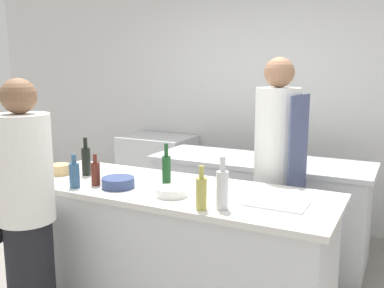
{
  "coord_description": "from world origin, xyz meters",
  "views": [
    {
      "loc": [
        1.45,
        -2.48,
        1.72
      ],
      "look_at": [
        0.0,
        0.35,
        1.15
      ],
      "focal_mm": 40.0,
      "sensor_mm": 36.0,
      "label": 1
    }
  ],
  "objects_px": {
    "bottle_vinegar": "(96,173)",
    "bowl_mixing_large": "(118,183)",
    "chef_at_prep_near": "(26,210)",
    "bottle_sauce": "(222,188)",
    "chef_at_stove": "(276,173)",
    "oven_range": "(158,174)",
    "bottle_water": "(166,171)",
    "bottle_olive_oil": "(86,160)",
    "bottle_wine": "(74,174)",
    "bowl_prep_small": "(172,192)",
    "bottle_cooking_oil": "(201,192)",
    "bowl_ceramic_blue": "(60,169)"
  },
  "relations": [
    {
      "from": "bottle_olive_oil",
      "to": "bottle_water",
      "type": "xyz_separation_m",
      "value": [
        0.74,
        -0.04,
        0.01
      ]
    },
    {
      "from": "chef_at_stove",
      "to": "oven_range",
      "type": "bearing_deg",
      "value": -111.44
    },
    {
      "from": "bottle_olive_oil",
      "to": "bottle_wine",
      "type": "distance_m",
      "value": 0.35
    },
    {
      "from": "bottle_olive_oil",
      "to": "bottle_cooking_oil",
      "type": "distance_m",
      "value": 1.19
    },
    {
      "from": "bottle_vinegar",
      "to": "bottle_sauce",
      "type": "height_order",
      "value": "bottle_sauce"
    },
    {
      "from": "bottle_sauce",
      "to": "bowl_ceramic_blue",
      "type": "bearing_deg",
      "value": 172.59
    },
    {
      "from": "chef_at_prep_near",
      "to": "bowl_prep_small",
      "type": "relative_size",
      "value": 8.2
    },
    {
      "from": "bottle_cooking_oil",
      "to": "bottle_sauce",
      "type": "bearing_deg",
      "value": 31.35
    },
    {
      "from": "bottle_olive_oil",
      "to": "bottle_cooking_oil",
      "type": "relative_size",
      "value": 1.12
    },
    {
      "from": "bowl_ceramic_blue",
      "to": "oven_range",
      "type": "bearing_deg",
      "value": 97.81
    },
    {
      "from": "bottle_cooking_oil",
      "to": "bottle_water",
      "type": "relative_size",
      "value": 0.83
    },
    {
      "from": "chef_at_stove",
      "to": "bottle_water",
      "type": "height_order",
      "value": "chef_at_stove"
    },
    {
      "from": "bowl_mixing_large",
      "to": "bowl_ceramic_blue",
      "type": "height_order",
      "value": "bowl_ceramic_blue"
    },
    {
      "from": "chef_at_prep_near",
      "to": "chef_at_stove",
      "type": "bearing_deg",
      "value": -52.62
    },
    {
      "from": "bottle_sauce",
      "to": "bottle_wine",
      "type": "bearing_deg",
      "value": -177.52
    },
    {
      "from": "bottle_cooking_oil",
      "to": "bottle_vinegar",
      "type": "bearing_deg",
      "value": 171.6
    },
    {
      "from": "bowl_mixing_large",
      "to": "bottle_olive_oil",
      "type": "bearing_deg",
      "value": 158.33
    },
    {
      "from": "bottle_wine",
      "to": "bottle_water",
      "type": "distance_m",
      "value": 0.64
    },
    {
      "from": "bowl_mixing_large",
      "to": "bottle_vinegar",
      "type": "bearing_deg",
      "value": -172.72
    },
    {
      "from": "bottle_sauce",
      "to": "bowl_mixing_large",
      "type": "height_order",
      "value": "bottle_sauce"
    },
    {
      "from": "bottle_vinegar",
      "to": "bowl_prep_small",
      "type": "height_order",
      "value": "bottle_vinegar"
    },
    {
      "from": "chef_at_prep_near",
      "to": "chef_at_stove",
      "type": "xyz_separation_m",
      "value": [
        1.22,
        1.36,
        0.08
      ]
    },
    {
      "from": "bottle_vinegar",
      "to": "bottle_wine",
      "type": "bearing_deg",
      "value": -128.05
    },
    {
      "from": "oven_range",
      "to": "chef_at_stove",
      "type": "bearing_deg",
      "value": -31.49
    },
    {
      "from": "chef_at_stove",
      "to": "bottle_wine",
      "type": "xyz_separation_m",
      "value": [
        -1.14,
        -1.01,
        0.08
      ]
    },
    {
      "from": "chef_at_stove",
      "to": "bowl_prep_small",
      "type": "distance_m",
      "value": 0.98
    },
    {
      "from": "chef_at_prep_near",
      "to": "bottle_sauce",
      "type": "height_order",
      "value": "chef_at_prep_near"
    },
    {
      "from": "chef_at_prep_near",
      "to": "bottle_cooking_oil",
      "type": "xyz_separation_m",
      "value": [
        1.07,
        0.34,
        0.17
      ]
    },
    {
      "from": "oven_range",
      "to": "chef_at_stove",
      "type": "xyz_separation_m",
      "value": [
        1.75,
        -1.07,
        0.45
      ]
    },
    {
      "from": "bottle_vinegar",
      "to": "bowl_mixing_large",
      "type": "relative_size",
      "value": 0.99
    },
    {
      "from": "bottle_olive_oil",
      "to": "bottle_wine",
      "type": "relative_size",
      "value": 1.25
    },
    {
      "from": "bowl_ceramic_blue",
      "to": "bottle_olive_oil",
      "type": "bearing_deg",
      "value": 19.53
    },
    {
      "from": "bottle_water",
      "to": "bowl_ceramic_blue",
      "type": "relative_size",
      "value": 1.93
    },
    {
      "from": "bottle_vinegar",
      "to": "bottle_cooking_oil",
      "type": "height_order",
      "value": "bottle_cooking_oil"
    },
    {
      "from": "bottle_water",
      "to": "bowl_prep_small",
      "type": "height_order",
      "value": "bottle_water"
    },
    {
      "from": "oven_range",
      "to": "bottle_water",
      "type": "bearing_deg",
      "value": -56.56
    },
    {
      "from": "bottle_water",
      "to": "bowl_prep_small",
      "type": "bearing_deg",
      "value": -48.8
    },
    {
      "from": "chef_at_prep_near",
      "to": "bottle_sauce",
      "type": "xyz_separation_m",
      "value": [
        1.17,
        0.4,
        0.19
      ]
    },
    {
      "from": "oven_range",
      "to": "chef_at_prep_near",
      "type": "height_order",
      "value": "chef_at_prep_near"
    },
    {
      "from": "chef_at_stove",
      "to": "bowl_mixing_large",
      "type": "xyz_separation_m",
      "value": [
        -0.87,
        -0.87,
        0.03
      ]
    },
    {
      "from": "bottle_sauce",
      "to": "bottle_water",
      "type": "relative_size",
      "value": 1.0
    },
    {
      "from": "bottle_wine",
      "to": "bottle_sauce",
      "type": "bearing_deg",
      "value": 2.48
    },
    {
      "from": "bottle_vinegar",
      "to": "bottle_sauce",
      "type": "bearing_deg",
      "value": -3.89
    },
    {
      "from": "chef_at_prep_near",
      "to": "bottle_cooking_oil",
      "type": "distance_m",
      "value": 1.13
    },
    {
      "from": "chef_at_stove",
      "to": "bowl_prep_small",
      "type": "xyz_separation_m",
      "value": [
        -0.44,
        -0.87,
        0.02
      ]
    },
    {
      "from": "chef_at_stove",
      "to": "bottle_cooking_oil",
      "type": "bearing_deg",
      "value": 1.6
    },
    {
      "from": "bottle_cooking_oil",
      "to": "bottle_sauce",
      "type": "height_order",
      "value": "bottle_sauce"
    },
    {
      "from": "bottle_vinegar",
      "to": "bottle_olive_oil",
      "type": "bearing_deg",
      "value": 142.57
    },
    {
      "from": "chef_at_stove",
      "to": "bottle_water",
      "type": "relative_size",
      "value": 5.75
    },
    {
      "from": "bottle_sauce",
      "to": "bowl_ceramic_blue",
      "type": "distance_m",
      "value": 1.47
    }
  ]
}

